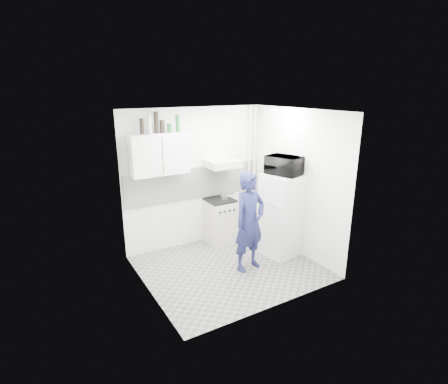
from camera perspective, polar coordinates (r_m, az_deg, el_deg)
floor at (r=6.06m, az=0.86°, el=-12.21°), size 2.80×2.80×0.00m
ceiling at (r=5.31m, az=0.99°, el=13.13°), size 2.80×2.80×0.00m
wall_back at (r=6.61m, az=-4.76°, el=2.37°), size 2.80×0.00×2.80m
wall_left at (r=5.00m, az=-12.91°, el=-2.79°), size 0.00×2.60×2.60m
wall_right at (r=6.37m, az=11.73°, el=1.51°), size 0.00×2.60×2.60m
person at (r=5.72m, az=4.18°, el=-4.87°), size 0.66×0.49×1.66m
stove at (r=6.85m, az=-0.64°, el=-4.80°), size 0.53×0.53×0.84m
fridge at (r=6.35m, az=9.40°, el=-3.69°), size 0.69×0.69×1.49m
stove_top at (r=6.70m, az=-0.65°, el=-1.33°), size 0.50×0.50×0.03m
saucepan at (r=6.73m, az=0.03°, el=-0.70°), size 0.15×0.15×0.09m
microwave at (r=6.09m, az=9.80°, el=4.31°), size 0.68×0.56×0.32m
bottle_b at (r=5.89m, az=-13.28°, el=10.40°), size 0.07×0.07×0.26m
bottle_c at (r=5.93m, az=-12.05°, el=10.75°), size 0.07×0.07×0.30m
bottle_d at (r=5.97m, az=-10.98°, el=11.08°), size 0.08×0.08×0.35m
canister_a at (r=6.01m, az=-10.04°, el=10.50°), size 0.08×0.08×0.21m
canister_b at (r=6.06m, az=-8.90°, el=10.30°), size 0.08×0.08×0.15m
bottle_e at (r=6.11m, az=-7.60°, el=11.05°), size 0.07×0.07×0.29m
upper_cabinet at (r=6.05m, az=-10.58°, el=6.13°), size 1.00×0.35×0.70m
range_hood at (r=6.54m, az=-0.29°, el=4.70°), size 0.60×0.50×0.14m
backsplash at (r=6.62m, az=-4.68°, el=1.50°), size 2.74×0.03×0.60m
pipe_a at (r=7.19m, az=4.90°, el=3.54°), size 0.05×0.05×2.60m
pipe_b at (r=7.12m, az=4.11°, el=3.43°), size 0.04×0.04×2.60m
ceiling_spot_fixture at (r=6.05m, az=8.27°, el=13.13°), size 0.10×0.10×0.02m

